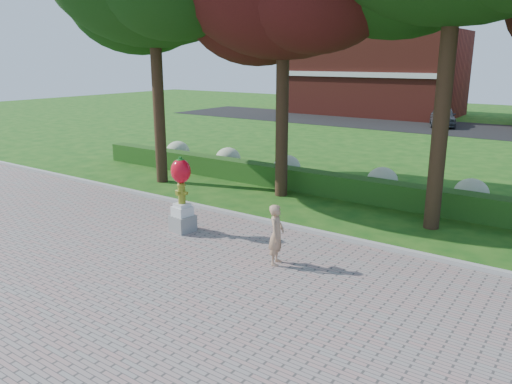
# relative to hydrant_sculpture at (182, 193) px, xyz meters

# --- Properties ---
(ground) EXTENTS (100.00, 100.00, 0.00)m
(ground) POSITION_rel_hydrant_sculpture_xyz_m (2.13, -1.02, -1.17)
(ground) COLOR #164D13
(ground) RESTS_ON ground
(walkway) EXTENTS (40.00, 14.00, 0.04)m
(walkway) POSITION_rel_hydrant_sculpture_xyz_m (2.13, -5.02, -1.15)
(walkway) COLOR gray
(walkway) RESTS_ON ground
(curb) EXTENTS (40.00, 0.18, 0.15)m
(curb) POSITION_rel_hydrant_sculpture_xyz_m (2.13, 1.98, -1.10)
(curb) COLOR #ADADA5
(curb) RESTS_ON ground
(lawn_hedge) EXTENTS (24.00, 0.70, 0.80)m
(lawn_hedge) POSITION_rel_hydrant_sculpture_xyz_m (2.13, 5.98, -0.77)
(lawn_hedge) COLOR #1B4513
(lawn_hedge) RESTS_ON ground
(hydrangea_row) EXTENTS (20.10, 1.10, 0.99)m
(hydrangea_row) POSITION_rel_hydrant_sculpture_xyz_m (2.70, 6.98, -0.62)
(hydrangea_row) COLOR #B8C596
(hydrangea_row) RESTS_ON ground
(street) EXTENTS (50.00, 8.00, 0.02)m
(street) POSITION_rel_hydrant_sculpture_xyz_m (2.13, 26.98, -1.16)
(street) COLOR black
(street) RESTS_ON ground
(building_left) EXTENTS (14.00, 8.00, 7.00)m
(building_left) POSITION_rel_hydrant_sculpture_xyz_m (-7.87, 32.98, 2.33)
(building_left) COLOR maroon
(building_left) RESTS_ON ground
(hydrant_sculpture) EXTENTS (0.66, 0.66, 2.14)m
(hydrant_sculpture) POSITION_rel_hydrant_sculpture_xyz_m (0.00, 0.00, 0.00)
(hydrant_sculpture) COLOR gray
(hydrant_sculpture) RESTS_ON walkway
(woman) EXTENTS (0.49, 0.61, 1.47)m
(woman) POSITION_rel_hydrant_sculpture_xyz_m (3.42, -0.43, -0.40)
(woman) COLOR tan
(woman) RESTS_ON walkway
(parked_car) EXTENTS (2.88, 4.50, 1.43)m
(parked_car) POSITION_rel_hydrant_sculpture_xyz_m (-0.45, 27.72, -0.44)
(parked_car) COLOR #414549
(parked_car) RESTS_ON street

